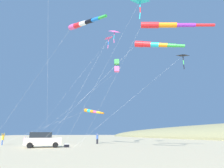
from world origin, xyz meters
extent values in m
plane|color=#C6B58C|center=(0.00, 0.00, 0.00)|extent=(600.00, 600.00, 0.00)
cube|color=beige|center=(-1.35, -3.15, 0.75)|extent=(4.41, 2.11, 0.84)
cube|color=black|center=(-1.70, -3.13, 1.51)|extent=(2.67, 1.78, 0.68)
cylinder|color=black|center=(0.16, -2.32, 0.33)|extent=(0.67, 0.26, 0.66)
cylinder|color=black|center=(0.05, -4.16, 0.33)|extent=(0.67, 0.26, 0.66)
cylinder|color=black|center=(-2.75, -2.14, 0.33)|extent=(0.67, 0.26, 0.66)
cylinder|color=black|center=(-2.87, -3.99, 0.33)|extent=(0.67, 0.26, 0.66)
cube|color=black|center=(1.44, -3.88, 0.18)|extent=(0.60, 0.40, 0.36)
cube|color=white|center=(1.44, -3.88, 0.39)|extent=(0.62, 0.42, 0.06)
cube|color=#232328|center=(7.18, 2.76, 0.39)|extent=(0.34, 0.26, 0.79)
cylinder|color=#335199|center=(7.18, 2.76, 1.11)|extent=(0.47, 0.47, 0.65)
sphere|color=beige|center=(7.18, 2.76, 1.56)|extent=(0.25, 0.25, 0.25)
cylinder|color=#335199|center=(7.09, 2.55, 1.61)|extent=(0.41, 0.23, 0.49)
cylinder|color=#335199|center=(6.98, 2.85, 1.61)|extent=(0.41, 0.23, 0.49)
cube|color=#335199|center=(-7.34, 4.56, 0.38)|extent=(0.17, 0.30, 0.75)
cylinder|color=gold|center=(-7.34, 4.56, 1.06)|extent=(0.37, 0.37, 0.62)
sphere|color=#A37551|center=(-7.34, 4.56, 1.49)|extent=(0.24, 0.24, 0.24)
cylinder|color=gold|center=(-7.18, 4.42, 1.53)|extent=(0.12, 0.38, 0.47)
cylinder|color=gold|center=(-7.49, 4.40, 1.53)|extent=(0.12, 0.38, 0.47)
cube|color=silver|center=(-4.25, 3.94, 0.27)|extent=(0.21, 0.23, 0.53)
cylinder|color=#8E6B9E|center=(-4.25, 3.94, 0.75)|extent=(0.34, 0.34, 0.44)
sphere|color=tan|center=(-4.25, 3.94, 1.05)|extent=(0.17, 0.17, 0.17)
cylinder|color=#8E6B9E|center=(-4.27, 4.10, 1.08)|extent=(0.21, 0.25, 0.33)
cylinder|color=#8E6B9E|center=(-4.10, 3.96, 1.08)|extent=(0.21, 0.25, 0.33)
cylinder|color=#EF4C93|center=(1.13, -5.46, 16.18)|extent=(1.27, 1.61, 1.03)
cylinder|color=red|center=(1.66, -6.60, 15.86)|extent=(1.19, 1.56, 0.95)
cylinder|color=white|center=(2.19, -7.74, 15.55)|extent=(1.11, 1.51, 0.87)
cylinder|color=black|center=(2.72, -8.88, 15.23)|extent=(1.03, 1.46, 0.80)
cylinder|color=blue|center=(3.25, -10.03, 14.91)|extent=(0.95, 1.41, 0.72)
cylinder|color=green|center=(3.78, -11.17, 14.59)|extent=(0.87, 1.35, 0.64)
cylinder|color=white|center=(-3.94, -0.79, 8.08)|extent=(9.61, 8.21, 16.16)
cylinder|color=white|center=(-1.75, -5.82, 10.47)|extent=(1.72, 7.35, 20.94)
cube|color=green|center=(9.68, -0.25, 13.98)|extent=(1.08, 1.08, 0.84)
cube|color=#EF4C93|center=(9.68, -0.25, 12.64)|extent=(1.08, 1.08, 0.84)
cylinder|color=black|center=(10.23, 0.00, 13.31)|extent=(0.02, 0.02, 2.19)
cylinder|color=black|center=(9.44, 0.29, 13.31)|extent=(0.02, 0.02, 2.19)
cylinder|color=black|center=(9.93, -0.79, 13.31)|extent=(0.02, 0.02, 2.19)
cylinder|color=black|center=(9.14, -0.49, 13.31)|extent=(0.02, 0.02, 2.19)
cylinder|color=white|center=(2.77, 1.03, 6.11)|extent=(13.84, 2.55, 12.22)
pyramid|color=#EF4C93|center=(6.11, -6.34, 14.97)|extent=(1.29, 1.43, 0.37)
cylinder|color=black|center=(6.13, -6.33, 14.90)|extent=(0.90, 0.55, 0.34)
cylinder|color=#EF4C93|center=(6.11, -6.35, 14.58)|extent=(0.15, 0.16, 0.55)
cylinder|color=blue|center=(6.08, -6.37, 14.04)|extent=(0.14, 0.12, 0.55)
cylinder|color=#EF4C93|center=(6.03, -6.38, 13.50)|extent=(0.14, 0.08, 0.55)
cylinder|color=white|center=(2.75, -5.03, 7.43)|extent=(6.76, 2.61, 14.86)
cylinder|color=red|center=(6.77, -14.10, 10.25)|extent=(1.07, 1.02, 0.75)
cylinder|color=red|center=(7.37, -14.56, 10.09)|extent=(1.02, 0.95, 0.68)
cylinder|color=#1EB7C6|center=(7.97, -15.02, 9.93)|extent=(0.96, 0.89, 0.62)
cylinder|color=orange|center=(8.57, -15.49, 9.77)|extent=(0.91, 0.83, 0.56)
cylinder|color=green|center=(9.17, -15.95, 9.61)|extent=(0.86, 0.77, 0.49)
cylinder|color=green|center=(9.77, -16.41, 9.45)|extent=(0.81, 0.71, 0.43)
cylinder|color=white|center=(2.13, -8.71, 5.09)|extent=(8.70, 10.31, 10.18)
pyramid|color=black|center=(12.28, -13.81, 10.03)|extent=(1.32, 1.05, 0.28)
cylinder|color=black|center=(12.28, -13.79, 9.96)|extent=(0.30, 0.99, 0.23)
cylinder|color=black|center=(12.27, -13.81, 9.64)|extent=(0.14, 0.14, 0.53)
cylinder|color=green|center=(12.22, -13.84, 9.12)|extent=(0.17, 0.16, 0.53)
cylinder|color=black|center=(12.20, -13.86, 8.60)|extent=(0.10, 0.08, 0.52)
cylinder|color=white|center=(7.31, -8.83, 4.96)|extent=(9.96, 9.93, 9.92)
pyramid|color=#EF4C93|center=(9.40, 0.06, 20.35)|extent=(1.82, 1.15, 0.87)
cylinder|color=black|center=(9.40, 0.13, 20.27)|extent=(0.13, 1.23, 1.00)
cylinder|color=#EF4C93|center=(9.37, 0.09, 19.80)|extent=(0.23, 0.24, 0.80)
cylinder|color=#1EB7C6|center=(9.30, 0.08, 19.02)|extent=(0.25, 0.22, 0.80)
cylinder|color=#EF4C93|center=(9.28, 0.06, 18.23)|extent=(0.20, 0.24, 0.80)
cylinder|color=white|center=(2.78, 1.60, 10.11)|extent=(13.25, 2.96, 20.21)
cylinder|color=red|center=(8.64, -13.29, 13.28)|extent=(2.06, 1.49, 0.83)
cylinder|color=orange|center=(10.34, -14.16, 13.11)|extent=(1.99, 1.38, 0.71)
cylinder|color=purple|center=(12.04, -15.03, 12.94)|extent=(1.93, 1.26, 0.59)
cylinder|color=red|center=(13.73, -15.90, 12.78)|extent=(1.86, 1.15, 0.47)
cylinder|color=white|center=(5.50, -8.06, 6.60)|extent=(4.58, 9.59, 13.20)
cylinder|color=orange|center=(5.02, 1.90, 5.45)|extent=(0.90, 1.00, 0.70)
cylinder|color=#1EB7C6|center=(5.37, 1.27, 5.32)|extent=(0.84, 0.96, 0.64)
cylinder|color=orange|center=(5.72, 0.64, 5.18)|extent=(0.78, 0.92, 0.58)
cylinder|color=#EF4C93|center=(6.07, 0.02, 5.04)|extent=(0.72, 0.88, 0.52)
cylinder|color=yellow|center=(6.41, -0.61, 4.91)|extent=(0.66, 0.84, 0.45)
cylinder|color=orange|center=(6.76, -1.24, 4.77)|extent=(0.60, 0.80, 0.39)
cylinder|color=white|center=(-1.43, 2.20, 2.69)|extent=(12.55, 0.04, 5.38)
pyramid|color=#1EB7C6|center=(9.75, -9.50, 19.90)|extent=(2.41, 1.90, 0.50)
cylinder|color=black|center=(9.76, -9.48, 19.77)|extent=(0.51, 1.82, 0.38)
cylinder|color=#1EB7C6|center=(9.74, -9.43, 19.20)|extent=(0.23, 0.28, 0.97)
cylinder|color=red|center=(9.70, -9.44, 18.24)|extent=(0.24, 0.29, 0.97)
cylinder|color=#1EB7C6|center=(9.63, -9.43, 17.29)|extent=(0.31, 0.31, 0.97)
cylinder|color=white|center=(5.47, -5.72, 9.85)|extent=(8.58, 7.52, 19.70)
camera|label=1|loc=(-1.26, -28.84, 1.63)|focal=29.54mm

